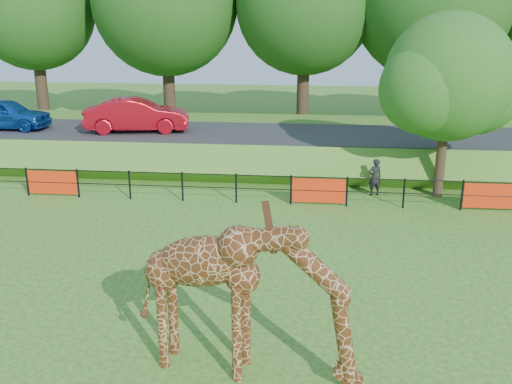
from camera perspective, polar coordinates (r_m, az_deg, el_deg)
ground at (r=13.71m, az=-6.72°, el=-11.55°), size 90.00×90.00×0.00m
giraffe at (r=10.71m, az=-0.80°, el=-10.71°), size 4.42×1.51×3.10m
perimeter_fence at (r=20.79m, az=-2.00°, el=0.39°), size 28.07×0.10×1.10m
embankment at (r=27.97m, az=0.14°, el=5.02°), size 40.00×9.00×1.30m
road at (r=26.37m, az=-0.20°, el=5.84°), size 40.00×5.00×0.12m
car_blue at (r=29.57m, az=-23.85°, el=7.16°), size 4.25×1.76×1.44m
car_red at (r=26.99m, az=-11.82°, el=7.54°), size 4.90×2.42×1.54m
visitor at (r=22.05m, az=11.80°, el=1.46°), size 0.60×0.49×1.43m
tree_east at (r=21.97m, az=18.90°, el=10.35°), size 5.40×4.71×6.76m
bg_tree_line at (r=33.71m, az=4.72°, el=18.24°), size 37.30×8.80×11.82m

